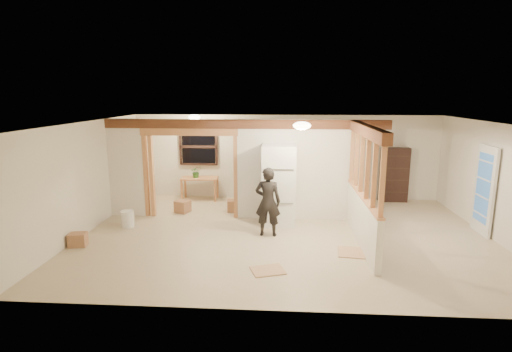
# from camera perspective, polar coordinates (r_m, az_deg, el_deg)

# --- Properties ---
(floor) EXTENTS (9.00, 6.50, 0.01)m
(floor) POSITION_cam_1_polar(r_m,az_deg,el_deg) (9.11, 4.16, -8.34)
(floor) COLOR #C1AC90
(floor) RESTS_ON ground
(ceiling) EXTENTS (9.00, 6.50, 0.01)m
(ceiling) POSITION_cam_1_polar(r_m,az_deg,el_deg) (8.58, 4.41, 7.59)
(ceiling) COLOR white
(wall_back) EXTENTS (9.00, 0.01, 2.50)m
(wall_back) POSITION_cam_1_polar(r_m,az_deg,el_deg) (11.95, 4.19, 2.70)
(wall_back) COLOR silver
(wall_back) RESTS_ON floor
(wall_front) EXTENTS (9.00, 0.01, 2.50)m
(wall_front) POSITION_cam_1_polar(r_m,az_deg,el_deg) (5.62, 4.49, -7.62)
(wall_front) COLOR silver
(wall_front) RESTS_ON floor
(wall_left) EXTENTS (0.01, 6.50, 2.50)m
(wall_left) POSITION_cam_1_polar(r_m,az_deg,el_deg) (9.81, -23.02, -0.18)
(wall_left) COLOR silver
(wall_left) RESTS_ON floor
(wall_right) EXTENTS (0.01, 6.50, 2.50)m
(wall_right) POSITION_cam_1_polar(r_m,az_deg,el_deg) (9.88, 31.37, -0.88)
(wall_right) COLOR silver
(wall_right) RESTS_ON floor
(partition_left_stub) EXTENTS (0.90, 0.12, 2.50)m
(partition_left_stub) POSITION_cam_1_polar(r_m,az_deg,el_deg) (10.70, -18.01, 1.10)
(partition_left_stub) COLOR silver
(partition_left_stub) RESTS_ON floor
(partition_center) EXTENTS (2.80, 0.12, 2.50)m
(partition_center) POSITION_cam_1_polar(r_m,az_deg,el_deg) (9.94, 5.40, 0.85)
(partition_center) COLOR silver
(partition_center) RESTS_ON floor
(doorway_frame) EXTENTS (2.46, 0.14, 2.20)m
(doorway_frame) POSITION_cam_1_polar(r_m,az_deg,el_deg) (10.23, -9.34, 0.20)
(doorway_frame) COLOR tan
(doorway_frame) RESTS_ON floor
(header_beam_back) EXTENTS (7.00, 0.18, 0.22)m
(header_beam_back) POSITION_cam_1_polar(r_m,az_deg,el_deg) (9.83, -1.55, 7.43)
(header_beam_back) COLOR brown
(header_beam_back) RESTS_ON ceiling
(header_beam_right) EXTENTS (0.18, 3.30, 0.22)m
(header_beam_right) POSITION_cam_1_polar(r_m,az_deg,el_deg) (8.36, 15.52, 6.27)
(header_beam_right) COLOR brown
(header_beam_right) RESTS_ON ceiling
(pony_wall) EXTENTS (0.12, 3.20, 1.00)m
(pony_wall) POSITION_cam_1_polar(r_m,az_deg,el_deg) (8.73, 14.85, -6.10)
(pony_wall) COLOR silver
(pony_wall) RESTS_ON floor
(stud_partition) EXTENTS (0.14, 3.20, 1.32)m
(stud_partition) POSITION_cam_1_polar(r_m,az_deg,el_deg) (8.45, 15.26, 1.41)
(stud_partition) COLOR tan
(stud_partition) RESTS_ON pony_wall
(window_back) EXTENTS (1.12, 0.10, 1.10)m
(window_back) POSITION_cam_1_polar(r_m,az_deg,el_deg) (12.10, -8.23, 4.16)
(window_back) COLOR black
(window_back) RESTS_ON wall_back
(french_door) EXTENTS (0.12, 0.86, 2.00)m
(french_door) POSITION_cam_1_polar(r_m,az_deg,el_deg) (10.24, 29.81, -1.76)
(french_door) COLOR white
(french_door) RESTS_ON floor
(ceiling_dome_main) EXTENTS (0.36, 0.36, 0.16)m
(ceiling_dome_main) POSITION_cam_1_polar(r_m,az_deg,el_deg) (8.09, 6.58, 7.16)
(ceiling_dome_main) COLOR #FFEABF
(ceiling_dome_main) RESTS_ON ceiling
(ceiling_dome_util) EXTENTS (0.32, 0.32, 0.14)m
(ceiling_dome_util) POSITION_cam_1_polar(r_m,az_deg,el_deg) (11.14, -8.80, 8.31)
(ceiling_dome_util) COLOR #FFEABF
(ceiling_dome_util) RESTS_ON ceiling
(hanging_bulb) EXTENTS (0.07, 0.07, 0.07)m
(hanging_bulb) POSITION_cam_1_polar(r_m,az_deg,el_deg) (10.38, -6.87, 6.47)
(hanging_bulb) COLOR #FFD88C
(hanging_bulb) RESTS_ON ceiling
(refrigerator) EXTENTS (0.79, 0.77, 1.93)m
(refrigerator) POSITION_cam_1_polar(r_m,az_deg,el_deg) (9.56, 3.27, -1.30)
(refrigerator) COLOR white
(refrigerator) RESTS_ON floor
(woman) EXTENTS (0.60, 0.42, 1.55)m
(woman) POSITION_cam_1_polar(r_m,az_deg,el_deg) (8.80, 1.70, -3.69)
(woman) COLOR black
(woman) RESTS_ON floor
(work_table) EXTENTS (1.11, 0.60, 0.68)m
(work_table) POSITION_cam_1_polar(r_m,az_deg,el_deg) (12.00, -8.03, -1.78)
(work_table) COLOR tan
(work_table) RESTS_ON floor
(potted_plant) EXTENTS (0.39, 0.37, 0.35)m
(potted_plant) POSITION_cam_1_polar(r_m,az_deg,el_deg) (11.88, -8.55, 0.60)
(potted_plant) COLOR #245823
(potted_plant) RESTS_ON work_table
(shop_vac) EXTENTS (0.53, 0.53, 0.65)m
(shop_vac) POSITION_cam_1_polar(r_m,az_deg,el_deg) (12.06, -16.25, -2.14)
(shop_vac) COLOR maroon
(shop_vac) RESTS_ON floor
(bookshelf) EXTENTS (0.79, 0.26, 1.59)m
(bookshelf) POSITION_cam_1_polar(r_m,az_deg,el_deg) (12.27, 19.13, 0.15)
(bookshelf) COLOR black
(bookshelf) RESTS_ON floor
(bucket) EXTENTS (0.37, 0.37, 0.39)m
(bucket) POSITION_cam_1_polar(r_m,az_deg,el_deg) (9.99, -17.87, -5.86)
(bucket) COLOR silver
(bucket) RESTS_ON floor
(box_util_a) EXTENTS (0.40, 0.35, 0.31)m
(box_util_a) POSITION_cam_1_polar(r_m,az_deg,el_deg) (10.78, -3.16, -4.25)
(box_util_a) COLOR #AA7452
(box_util_a) RESTS_ON floor
(box_util_b) EXTENTS (0.44, 0.44, 0.32)m
(box_util_b) POSITION_cam_1_polar(r_m,az_deg,el_deg) (10.86, -10.44, -4.29)
(box_util_b) COLOR #AA7452
(box_util_b) RESTS_ON floor
(box_front) EXTENTS (0.38, 0.33, 0.28)m
(box_front) POSITION_cam_1_polar(r_m,az_deg,el_deg) (9.16, -24.09, -8.29)
(box_front) COLOR #AA7452
(box_front) RESTS_ON floor
(floor_panel_near) EXTENTS (0.64, 0.64, 0.02)m
(floor_panel_near) POSITION_cam_1_polar(r_m,az_deg,el_deg) (8.30, 13.66, -10.56)
(floor_panel_near) COLOR tan
(floor_panel_near) RESTS_ON floor
(floor_panel_far) EXTENTS (0.69, 0.62, 0.02)m
(floor_panel_far) POSITION_cam_1_polar(r_m,az_deg,el_deg) (7.33, 1.70, -13.32)
(floor_panel_far) COLOR tan
(floor_panel_far) RESTS_ON floor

